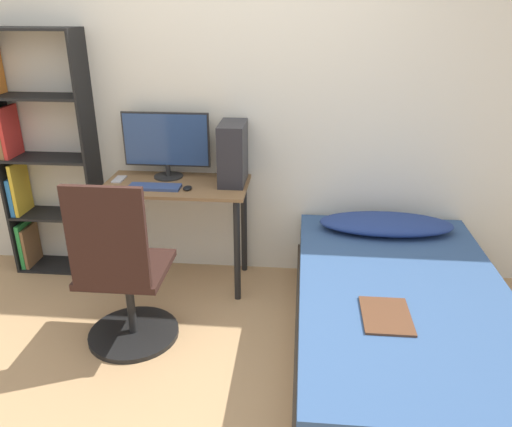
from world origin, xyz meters
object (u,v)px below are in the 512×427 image
at_px(bookshelf, 38,164).
at_px(monitor, 166,143).
at_px(keyboard, 155,187).
at_px(pc_tower, 233,153).
at_px(office_chair, 124,284).
at_px(bed, 400,325).

relative_size(bookshelf, monitor, 2.89).
relative_size(keyboard, pc_tower, 0.84).
relative_size(office_chair, monitor, 1.75).
relative_size(office_chair, bed, 0.53).
bearing_deg(bed, keyboard, 157.30).
relative_size(bookshelf, pc_tower, 4.25).
bearing_deg(monitor, keyboard, -97.82).
bearing_deg(pc_tower, office_chair, -122.93).
relative_size(bed, monitor, 3.31).
height_order(bookshelf, office_chair, bookshelf).
bearing_deg(monitor, bookshelf, -179.03).
xyz_separation_m(bed, monitor, (-1.52, 0.89, 0.78)).
distance_m(bed, monitor, 1.93).
xyz_separation_m(office_chair, pc_tower, (0.53, 0.82, 0.56)).
bearing_deg(pc_tower, monitor, 171.93).
distance_m(office_chair, pc_tower, 1.13).
relative_size(office_chair, pc_tower, 2.57).
xyz_separation_m(bed, pc_tower, (-1.05, 0.82, 0.74)).
bearing_deg(pc_tower, bed, -38.14).
xyz_separation_m(bed, keyboard, (-1.56, 0.65, 0.54)).
xyz_separation_m(monitor, pc_tower, (0.47, -0.07, -0.04)).
height_order(monitor, pc_tower, monitor).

